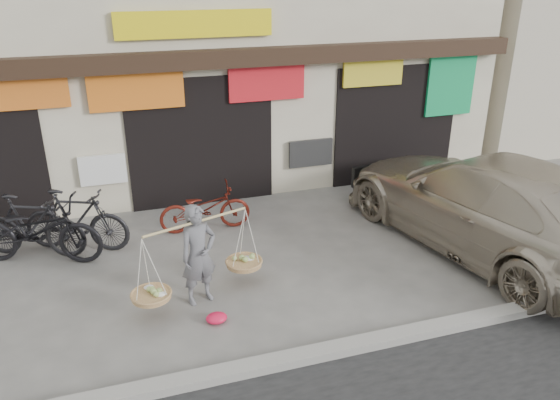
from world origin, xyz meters
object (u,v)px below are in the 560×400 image
object	(u,v)px
street_vendor	(199,259)
bike_1	(76,220)
suv	(487,203)
bike_0	(36,230)
bike_3	(32,226)
bike_2	(205,208)

from	to	relation	value
street_vendor	bike_1	world-z (taller)	street_vendor
bike_1	suv	world-z (taller)	suv
street_vendor	bike_0	distance (m)	3.16
bike_0	bike_3	distance (m)	0.27
bike_0	bike_1	distance (m)	0.68
bike_2	bike_0	bearing A→B (deg)	98.88
bike_0	suv	distance (m)	7.81
bike_1	bike_2	world-z (taller)	bike_1
street_vendor	bike_2	size ratio (longest dim) A/B	1.19
bike_1	suv	size ratio (longest dim) A/B	0.30
street_vendor	bike_0	bearing A→B (deg)	121.37
street_vendor	suv	size ratio (longest dim) A/B	0.33
street_vendor	suv	xyz separation A→B (m)	(5.16, 0.16, 0.14)
bike_2	bike_1	bearing A→B (deg)	94.56
bike_3	street_vendor	bearing A→B (deg)	-108.95
street_vendor	bike_3	xyz separation A→B (m)	(-2.51, 2.29, -0.15)
street_vendor	bike_1	xyz separation A→B (m)	(-1.78, 2.29, -0.15)
bike_3	bike_0	bearing A→B (deg)	-135.01
street_vendor	bike_2	distance (m)	2.45
bike_0	bike_3	bearing A→B (deg)	41.70
bike_0	bike_1	world-z (taller)	bike_0
bike_3	bike_1	bearing A→B (deg)	-66.57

